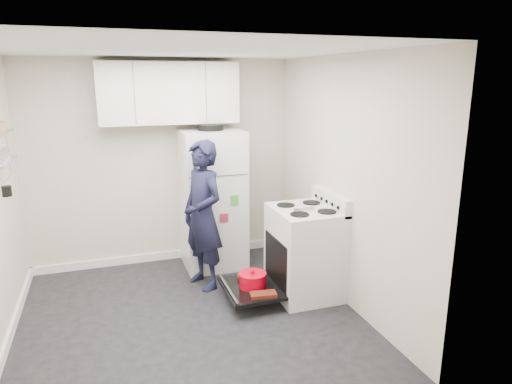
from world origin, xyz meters
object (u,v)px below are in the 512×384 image
object	(u,v)px
open_oven_door	(252,284)
refrigerator	(212,199)
electric_range	(304,252)
person	(203,215)

from	to	relation	value
open_oven_door	refrigerator	xyz separation A→B (m)	(-0.14, 1.10, 0.66)
open_oven_door	refrigerator	bearing A→B (deg)	97.40
electric_range	open_oven_door	size ratio (longest dim) A/B	1.57
electric_range	person	world-z (taller)	person
electric_range	open_oven_door	bearing A→B (deg)	-179.95
electric_range	open_oven_door	world-z (taller)	electric_range
refrigerator	person	size ratio (longest dim) A/B	1.06
open_oven_door	electric_range	bearing A→B (deg)	0.05
electric_range	refrigerator	world-z (taller)	refrigerator
electric_range	refrigerator	xyz separation A→B (m)	(-0.72, 1.10, 0.38)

